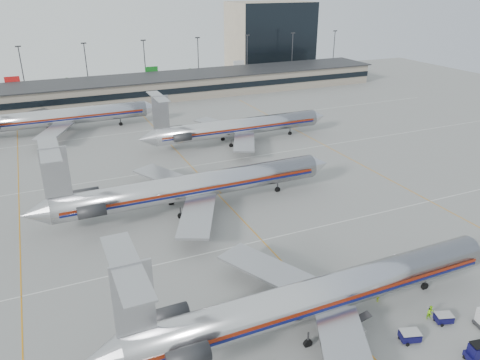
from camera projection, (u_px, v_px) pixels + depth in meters
ground at (300, 280)px, 54.97m from camera, size 260.00×260.00×0.00m
apron_markings at (262, 240)px, 63.36m from camera, size 160.00×0.15×0.02m
terminal at (127, 89)px, 135.96m from camera, size 162.00×17.00×6.25m
light_mast_row at (116, 63)px, 145.59m from camera, size 163.60×0.40×15.28m
distant_building at (270, 36)px, 180.69m from camera, size 30.00×20.00×25.00m
jet_foreground at (314, 296)px, 46.43m from camera, size 46.85×27.59×12.26m
jet_second_row at (188, 187)px, 70.73m from camera, size 48.40×28.50×12.67m
jet_third_row at (235, 127)px, 100.16m from camera, size 43.52×26.77×11.90m
jet_back_row at (56, 117)px, 106.64m from camera, size 45.90×28.23×12.55m
tug_right at (478, 353)px, 43.02m from camera, size 2.68×1.68×2.03m
cart_inner at (410, 336)px, 45.55m from camera, size 2.19×1.80×1.08m
cart_outer at (444, 318)px, 48.04m from camera, size 2.00×1.65×0.98m
belt_loader at (349, 331)px, 46.16m from camera, size 4.18×1.54×2.18m
ramp_worker_near at (379, 294)px, 51.07m from camera, size 0.81×0.78×1.87m
ramp_worker_far at (431, 312)px, 48.46m from camera, size 0.79×0.63×1.57m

